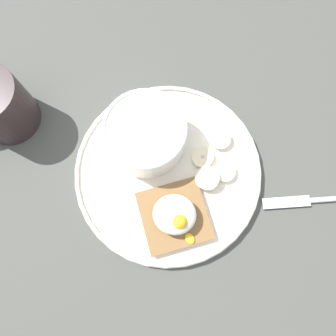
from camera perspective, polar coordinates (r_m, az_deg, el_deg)
name	(u,v)px	position (r cm, az deg, el deg)	size (l,w,h in cm)	color
ground_plane	(168,174)	(50.75, 0.00, -1.10)	(120.00, 120.00, 2.00)	#444641
plate	(168,172)	(49.00, 0.00, -0.63)	(27.89, 27.89, 1.60)	silver
oatmeal_bowl	(146,135)	(47.17, -3.88, 5.77)	(11.72, 11.72, 6.29)	white
toast_slice	(174,216)	(47.05, 1.09, -8.33)	(12.53, 12.53, 1.15)	brown
poached_egg	(175,215)	(45.03, 1.24, -8.22)	(6.78, 6.45, 3.37)	white
banana_slice_front	(202,158)	(49.10, 6.02, 1.79)	(4.35, 4.32, 1.09)	#F3E5BB
banana_slice_left	(224,172)	(48.97, 9.81, -0.67)	(3.76, 3.74, 1.10)	#F3EBB9
banana_slice_back	(220,139)	(50.08, 9.04, 4.97)	(4.05, 4.14, 1.69)	#F6EAC1
banana_slice_right	(207,178)	(48.05, 6.89, -1.74)	(4.59, 4.45, 2.04)	#FBF0C1
knife	(312,200)	(53.05, 23.79, -5.19)	(14.51, 5.39, 0.80)	silver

